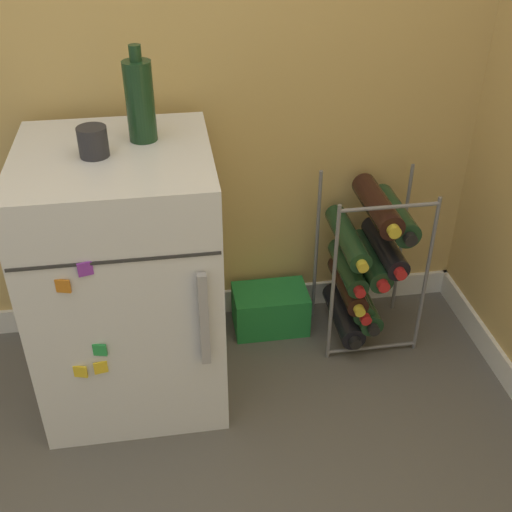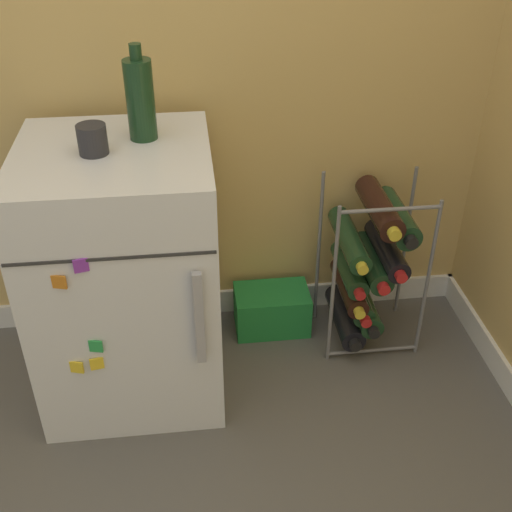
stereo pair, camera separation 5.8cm
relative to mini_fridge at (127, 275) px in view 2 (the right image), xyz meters
name	(u,v)px [view 2 (the right image)]	position (x,y,z in m)	size (l,w,h in m)	color
ground_plane	(244,423)	(0.31, -0.25, -0.39)	(14.00, 14.00, 0.00)	#56544F
mini_fridge	(127,275)	(0.00, 0.00, 0.00)	(0.51, 0.54, 0.78)	silver
wine_rack	(365,265)	(0.75, 0.11, -0.10)	(0.31, 0.33, 0.58)	slate
soda_box	(272,309)	(0.46, 0.19, -0.32)	(0.26, 0.16, 0.15)	#1E7F38
fridge_top_cup	(92,139)	(-0.04, -0.01, 0.43)	(0.08, 0.08, 0.08)	#28282D
fridge_top_bottle	(140,99)	(0.08, 0.07, 0.50)	(0.07, 0.07, 0.25)	#19381E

